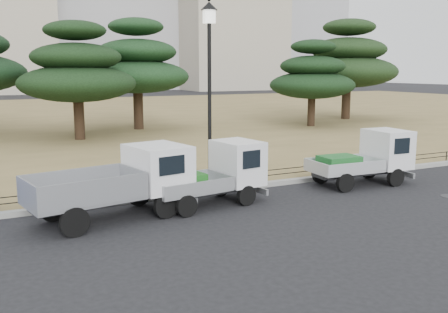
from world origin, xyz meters
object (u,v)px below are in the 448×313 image
truck_large (120,180)px  truck_kei_rear (367,158)px  street_lamp (209,64)px  truck_kei_front (214,174)px

truck_large → truck_kei_rear: truck_large is taller
truck_large → street_lamp: street_lamp is taller
truck_kei_front → street_lamp: (0.57, 1.57, 3.26)m
truck_large → street_lamp: (3.45, 1.71, 3.12)m
truck_kei_rear → street_lamp: 6.45m
truck_kei_rear → truck_kei_front: bearing=-176.7°
truck_kei_front → truck_kei_rear: size_ratio=1.00×
truck_large → truck_kei_front: size_ratio=1.25×
truck_large → truck_kei_rear: (8.82, 0.18, -0.12)m
truck_kei_rear → street_lamp: bearing=167.0°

